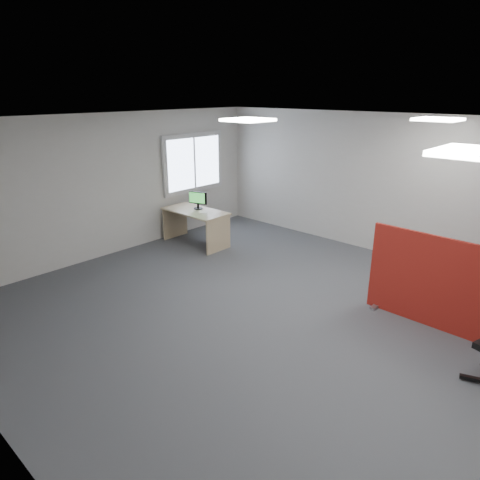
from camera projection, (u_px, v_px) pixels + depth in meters
The scene contains 10 objects.
floor at pixel (305, 330), 5.81m from camera, with size 9.00×9.00×0.00m, color #55575D.
ceiling at pixel (317, 125), 4.91m from camera, with size 9.00×7.00×0.02m, color white.
wall_back at pixel (418, 191), 7.79m from camera, with size 9.00×0.02×2.70m, color silver.
wall_front at pixel (24, 358), 2.93m from camera, with size 9.00×0.02×2.70m, color silver.
wall_left at pixel (114, 185), 8.23m from camera, with size 0.02×7.00×2.70m, color silver.
window at pixel (194, 163), 9.51m from camera, with size 0.06×1.70×1.30m.
ceiling_lights at pixel (370, 126), 5.17m from camera, with size 4.10×4.10×0.04m.
red_divider at pixel (431, 282), 5.76m from camera, with size 1.72×0.30×1.29m.
second_desk at pixel (197, 219), 8.92m from camera, with size 1.41×0.71×0.73m.
monitor_second at pixel (198, 199), 8.88m from camera, with size 0.39×0.18×0.37m.
Camera 1 is at (2.78, -4.33, 3.08)m, focal length 32.00 mm.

